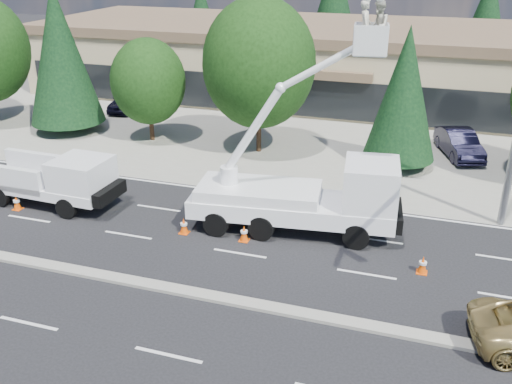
% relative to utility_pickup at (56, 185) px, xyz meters
% --- Properties ---
extents(ground, '(140.00, 140.00, 0.00)m').
position_rel_utility_pickup_xyz_m(ground, '(9.70, -4.95, -1.01)').
color(ground, black).
rests_on(ground, ground).
extents(concrete_apron, '(140.00, 22.00, 0.01)m').
position_rel_utility_pickup_xyz_m(concrete_apron, '(9.70, 15.05, -1.00)').
color(concrete_apron, gray).
rests_on(concrete_apron, ground).
extents(road_median, '(120.00, 0.55, 0.12)m').
position_rel_utility_pickup_xyz_m(road_median, '(9.70, -4.95, -0.95)').
color(road_median, gray).
rests_on(road_median, ground).
extents(strip_mall, '(50.40, 15.40, 5.50)m').
position_rel_utility_pickup_xyz_m(strip_mall, '(9.70, 25.03, 1.82)').
color(strip_mall, tan).
rests_on(strip_mall, ground).
extents(tree_front_b, '(4.68, 4.68, 9.22)m').
position_rel_utility_pickup_xyz_m(tree_front_b, '(-6.30, 10.05, 3.94)').
color(tree_front_b, '#332114').
rests_on(tree_front_b, ground).
extents(tree_front_c, '(4.51, 4.51, 6.26)m').
position_rel_utility_pickup_xyz_m(tree_front_c, '(-0.30, 10.05, 2.65)').
color(tree_front_c, '#332114').
rests_on(tree_front_c, ground).
extents(tree_front_d, '(6.35, 6.35, 8.81)m').
position_rel_utility_pickup_xyz_m(tree_front_d, '(6.70, 10.05, 4.15)').
color(tree_front_d, '#332114').
rests_on(tree_front_d, ground).
extents(tree_front_e, '(3.85, 3.85, 7.59)m').
position_rel_utility_pickup_xyz_m(tree_front_e, '(14.70, 10.05, 3.06)').
color(tree_front_e, '#332114').
rests_on(tree_front_e, ground).
extents(tree_back_a, '(4.04, 4.04, 7.95)m').
position_rel_utility_pickup_xyz_m(tree_back_a, '(-8.30, 37.05, 3.26)').
color(tree_back_a, '#332114').
rests_on(tree_back_a, ground).
extents(tree_back_b, '(5.56, 5.56, 10.96)m').
position_rel_utility_pickup_xyz_m(tree_back_b, '(5.70, 37.05, 4.87)').
color(tree_back_b, '#332114').
rests_on(tree_back_b, ground).
extents(tree_back_c, '(4.77, 4.77, 9.40)m').
position_rel_utility_pickup_xyz_m(tree_back_c, '(19.70, 37.05, 4.03)').
color(tree_back_c, '#332114').
rests_on(tree_back_c, ground).
extents(utility_pickup, '(6.47, 2.73, 2.45)m').
position_rel_utility_pickup_xyz_m(utility_pickup, '(0.00, 0.00, 0.00)').
color(utility_pickup, white).
rests_on(utility_pickup, ground).
extents(bucket_truck, '(8.83, 3.64, 9.56)m').
position_rel_utility_pickup_xyz_m(bucket_truck, '(11.92, 1.03, 1.04)').
color(bucket_truck, white).
rests_on(bucket_truck, ground).
extents(traffic_cone_a, '(0.40, 0.40, 0.70)m').
position_rel_utility_pickup_xyz_m(traffic_cone_a, '(-1.46, -1.06, -0.67)').
color(traffic_cone_a, '#EA4C07').
rests_on(traffic_cone_a, ground).
extents(traffic_cone_b, '(0.40, 0.40, 0.70)m').
position_rel_utility_pickup_xyz_m(traffic_cone_b, '(6.86, -0.83, -0.67)').
color(traffic_cone_b, '#EA4C07').
rests_on(traffic_cone_b, ground).
extents(traffic_cone_c, '(0.40, 0.40, 0.70)m').
position_rel_utility_pickup_xyz_m(traffic_cone_c, '(9.51, -0.68, -0.67)').
color(traffic_cone_c, '#EA4C07').
rests_on(traffic_cone_c, ground).
extents(traffic_cone_d, '(0.40, 0.40, 0.70)m').
position_rel_utility_pickup_xyz_m(traffic_cone_d, '(16.65, -0.99, -0.67)').
color(traffic_cone_d, '#EA4C07').
rests_on(traffic_cone_d, ground).
extents(parked_car_west, '(2.26, 4.54, 1.48)m').
position_rel_utility_pickup_xyz_m(parked_car_west, '(-5.24, 15.68, -0.27)').
color(parked_car_west, black).
rests_on(parked_car_west, ground).
extents(parked_car_east, '(3.01, 4.90, 1.52)m').
position_rel_utility_pickup_xyz_m(parked_car_east, '(17.90, 12.86, -0.25)').
color(parked_car_east, black).
rests_on(parked_car_east, ground).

